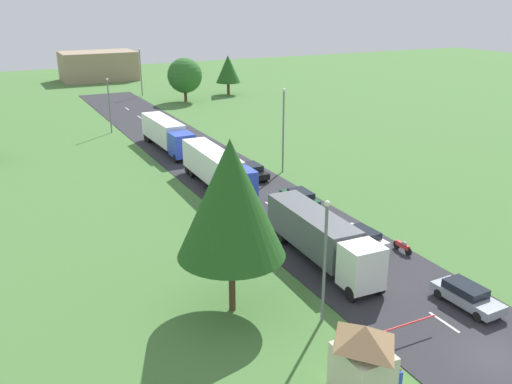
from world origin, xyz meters
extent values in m
plane|color=#477538|center=(0.00, 0.00, 0.00)|extent=(280.00, 280.00, 0.00)
cube|color=#2B2B30|center=(0.00, 24.50, 0.03)|extent=(10.00, 140.00, 0.06)
cube|color=white|center=(0.00, 3.73, 0.07)|extent=(0.16, 2.40, 0.01)
cube|color=white|center=(0.00, 11.38, 0.07)|extent=(0.16, 2.40, 0.01)
cube|color=white|center=(0.00, 18.12, 0.07)|extent=(0.16, 2.40, 0.01)
cube|color=white|center=(0.00, 25.20, 0.07)|extent=(0.16, 2.40, 0.01)
cube|color=white|center=(0.00, 33.05, 0.07)|extent=(0.16, 2.40, 0.01)
cube|color=white|center=(0.00, 41.00, 0.07)|extent=(0.16, 2.40, 0.01)
cube|color=white|center=(0.00, 47.82, 0.07)|extent=(0.16, 2.40, 0.01)
cube|color=white|center=(0.00, 54.89, 0.07)|extent=(0.16, 2.40, 0.01)
cube|color=white|center=(0.00, 62.48, 0.07)|extent=(0.16, 2.40, 0.01)
cube|color=white|center=(0.00, 69.37, 0.07)|extent=(0.16, 2.40, 0.01)
cube|color=white|center=(0.00, 77.11, 0.07)|extent=(0.16, 2.40, 0.01)
cube|color=white|center=(-2.38, 8.74, 2.00)|extent=(2.50, 2.29, 2.88)
cube|color=black|center=(-2.41, 7.69, 2.52)|extent=(2.10, 0.16, 1.27)
cube|color=#4C5156|center=(-2.20, 14.95, 2.18)|extent=(2.78, 9.58, 2.64)
cube|color=black|center=(-2.20, 14.95, 0.66)|extent=(1.17, 9.06, 0.24)
cylinder|color=black|center=(-1.35, 8.15, 0.56)|extent=(0.38, 1.01, 1.00)
cylinder|color=black|center=(-3.45, 8.21, 0.56)|extent=(0.38, 1.01, 1.00)
cylinder|color=black|center=(-1.06, 17.77, 0.56)|extent=(0.38, 1.01, 1.00)
cylinder|color=black|center=(-3.16, 17.84, 0.56)|extent=(0.38, 1.01, 1.00)
cylinder|color=black|center=(-1.03, 18.91, 0.56)|extent=(0.38, 1.01, 1.00)
cylinder|color=black|center=(-3.13, 18.98, 0.56)|extent=(0.38, 1.01, 1.00)
cube|color=blue|center=(-2.65, 26.25, 2.07)|extent=(2.49, 2.59, 3.03)
cube|color=black|center=(-2.68, 25.04, 2.62)|extent=(2.10, 0.15, 1.33)
cube|color=white|center=(-2.50, 33.31, 2.29)|extent=(2.73, 10.94, 2.87)
cube|color=black|center=(-2.50, 33.31, 0.66)|extent=(1.12, 10.36, 0.24)
cylinder|color=black|center=(-1.62, 25.60, 0.56)|extent=(0.37, 1.01, 1.00)
cylinder|color=black|center=(-3.72, 25.64, 0.56)|extent=(0.37, 1.01, 1.00)
cylinder|color=black|center=(-1.38, 36.56, 0.56)|extent=(0.37, 1.01, 1.00)
cylinder|color=black|center=(-3.48, 36.60, 0.56)|extent=(0.37, 1.01, 1.00)
cylinder|color=black|center=(-1.35, 37.86, 0.56)|extent=(0.37, 1.01, 1.00)
cylinder|color=black|center=(-3.45, 37.91, 0.56)|extent=(0.37, 1.01, 1.00)
cube|color=blue|center=(-2.17, 43.22, 1.91)|extent=(2.47, 2.78, 2.70)
cube|color=black|center=(-2.15, 41.90, 2.39)|extent=(2.10, 0.12, 1.19)
cube|color=white|center=(-2.24, 49.97, 2.27)|extent=(2.61, 10.07, 2.82)
cube|color=black|center=(-2.24, 49.97, 0.66)|extent=(1.01, 9.55, 0.24)
cylinder|color=black|center=(-1.11, 42.54, 0.56)|extent=(0.36, 1.00, 1.00)
cylinder|color=black|center=(-3.21, 42.52, 0.56)|extent=(0.36, 1.00, 1.00)
cylinder|color=black|center=(-1.23, 52.99, 0.56)|extent=(0.36, 1.00, 1.00)
cylinder|color=black|center=(-3.33, 52.97, 0.56)|extent=(0.36, 1.00, 1.00)
cylinder|color=black|center=(-1.24, 54.20, 0.56)|extent=(0.36, 1.00, 1.00)
cylinder|color=black|center=(-3.34, 54.17, 0.56)|extent=(0.36, 1.00, 1.00)
cube|color=#8C939E|center=(2.56, 4.47, 0.66)|extent=(1.94, 4.57, 0.56)
cube|color=black|center=(2.55, 4.70, 1.20)|extent=(1.59, 2.58, 0.51)
cylinder|color=black|center=(3.41, 2.97, 0.38)|extent=(0.24, 0.65, 0.64)
cylinder|color=black|center=(1.82, 2.91, 0.38)|extent=(0.24, 0.65, 0.64)
cylinder|color=black|center=(3.30, 6.03, 0.38)|extent=(0.24, 0.65, 0.64)
cylinder|color=black|center=(1.71, 5.98, 0.38)|extent=(0.24, 0.65, 0.64)
cube|color=white|center=(2.09, 14.58, 0.69)|extent=(1.96, 4.54, 0.63)
cube|color=black|center=(2.10, 14.36, 1.25)|extent=(1.59, 2.56, 0.49)
cylinder|color=black|center=(1.24, 16.06, 0.38)|extent=(0.25, 0.65, 0.64)
cylinder|color=black|center=(2.79, 16.13, 0.38)|extent=(0.25, 0.65, 0.64)
cylinder|color=black|center=(1.38, 13.03, 0.38)|extent=(0.25, 0.65, 0.64)
cylinder|color=black|center=(2.93, 13.11, 0.38)|extent=(0.25, 0.65, 0.64)
cube|color=#19472D|center=(2.37, 24.25, 0.71)|extent=(2.03, 4.50, 0.66)
cube|color=black|center=(2.36, 24.02, 1.29)|extent=(1.66, 2.54, 0.50)
cylinder|color=black|center=(1.59, 25.78, 0.38)|extent=(0.24, 0.65, 0.64)
cylinder|color=black|center=(3.26, 25.73, 0.38)|extent=(0.24, 0.65, 0.64)
cylinder|color=black|center=(1.48, 22.77, 0.38)|extent=(0.24, 0.65, 0.64)
cylinder|color=black|center=(3.15, 22.71, 0.38)|extent=(0.24, 0.65, 0.64)
cube|color=black|center=(2.14, 33.37, 0.68)|extent=(1.87, 4.24, 0.61)
cube|color=black|center=(2.14, 33.58, 1.27)|extent=(1.57, 2.37, 0.57)
cylinder|color=black|center=(2.98, 31.94, 0.38)|extent=(0.22, 0.64, 0.64)
cylinder|color=black|center=(1.32, 31.93, 0.38)|extent=(0.22, 0.64, 0.64)
cylinder|color=black|center=(2.97, 34.81, 0.38)|extent=(0.22, 0.64, 0.64)
cylinder|color=black|center=(1.31, 34.81, 0.38)|extent=(0.22, 0.64, 0.64)
cube|color=gray|center=(2.27, 40.89, 0.69)|extent=(1.82, 3.95, 0.62)
cube|color=black|center=(2.27, 40.69, 1.24)|extent=(1.51, 2.22, 0.49)
cylinder|color=black|center=(1.53, 42.23, 0.38)|extent=(0.23, 0.64, 0.64)
cylinder|color=black|center=(3.07, 42.20, 0.38)|extent=(0.23, 0.64, 0.64)
cylinder|color=black|center=(1.47, 39.57, 0.38)|extent=(0.23, 0.64, 0.64)
cylinder|color=black|center=(3.02, 39.54, 0.38)|extent=(0.23, 0.64, 0.64)
cylinder|color=black|center=(4.19, 11.66, 0.38)|extent=(0.12, 0.64, 0.64)
cylinder|color=black|center=(4.19, 12.96, 0.38)|extent=(0.14, 0.64, 0.64)
cube|color=red|center=(4.19, 12.31, 0.60)|extent=(0.20, 1.40, 0.36)
ellipsoid|color=gray|center=(4.19, 12.16, 0.83)|extent=(0.28, 0.52, 0.28)
cube|color=beige|center=(-8.12, 0.96, 1.23)|extent=(2.23, 2.64, 2.47)
pyramid|color=brown|center=(-8.12, 0.96, 3.31)|extent=(2.56, 3.04, 0.98)
cube|color=black|center=(-7.04, 0.96, 1.53)|extent=(0.06, 1.58, 0.70)
cube|color=orange|center=(-5.60, 3.46, 0.53)|extent=(0.28, 0.28, 1.05)
cylinder|color=red|center=(-3.35, 3.46, 1.00)|extent=(4.50, 0.10, 0.10)
cube|color=blue|center=(-6.86, -0.15, 1.21)|extent=(0.38, 0.22, 0.66)
sphere|color=#8C664C|center=(-6.86, -0.15, 1.70)|extent=(0.24, 0.24, 0.24)
cylinder|color=black|center=(-7.74, 1.29, 0.39)|extent=(0.16, 0.16, 0.77)
cylinder|color=black|center=(-7.54, 1.29, 0.39)|extent=(0.16, 0.16, 0.77)
cube|color=red|center=(-7.64, 1.29, 1.07)|extent=(0.38, 0.22, 0.58)
sphere|color=tan|center=(-7.64, 1.29, 1.50)|extent=(0.21, 0.21, 0.21)
cube|color=orange|center=(-7.15, 0.29, 1.20)|extent=(0.38, 0.22, 0.65)
sphere|color=beige|center=(-7.15, 0.29, 1.68)|extent=(0.24, 0.24, 0.24)
cylinder|color=slate|center=(-6.24, 7.26, 3.65)|extent=(0.18, 0.18, 7.29)
sphere|color=silver|center=(-6.24, 7.26, 7.41)|extent=(0.36, 0.36, 0.36)
cylinder|color=slate|center=(6.14, 34.11, 4.40)|extent=(0.18, 0.18, 8.80)
sphere|color=silver|center=(6.14, 34.11, 8.92)|extent=(0.36, 0.36, 0.36)
cylinder|color=slate|center=(-6.33, 61.02, 3.67)|extent=(0.18, 0.18, 7.34)
sphere|color=silver|center=(-6.33, 61.02, 7.46)|extent=(0.36, 0.36, 0.36)
cylinder|color=slate|center=(6.00, 88.93, 4.28)|extent=(0.18, 0.18, 8.56)
sphere|color=silver|center=(6.00, 88.93, 8.68)|extent=(0.36, 0.36, 0.36)
cylinder|color=#513823|center=(21.39, 82.82, 1.17)|extent=(0.54, 0.54, 2.33)
cone|color=#23561E|center=(21.39, 82.82, 4.91)|extent=(4.69, 4.69, 5.16)
cylinder|color=#513823|center=(-10.52, 10.72, 1.86)|extent=(0.40, 0.40, 3.72)
cone|color=#23561E|center=(-10.52, 10.72, 7.26)|extent=(6.43, 6.43, 7.08)
cylinder|color=#513823|center=(11.39, 79.46, 1.18)|extent=(0.56, 0.56, 2.36)
sphere|color=#2D6628|center=(11.39, 79.46, 4.69)|extent=(6.23, 6.23, 6.23)
cube|color=#9E846B|center=(3.15, 114.04, 3.17)|extent=(16.17, 10.24, 6.35)
camera|label=1|loc=(-22.68, -16.64, 18.25)|focal=39.12mm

